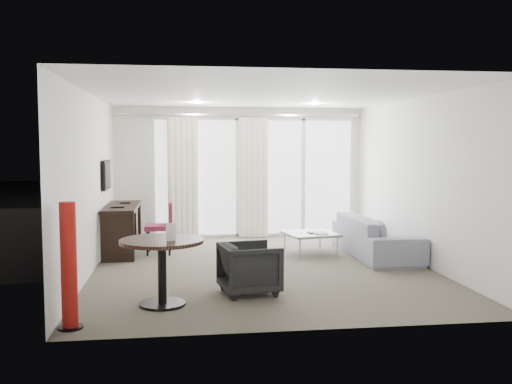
{
  "coord_description": "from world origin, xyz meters",
  "views": [
    {
      "loc": [
        -1.24,
        -8.47,
        1.86
      ],
      "look_at": [
        0.0,
        0.6,
        1.1
      ],
      "focal_mm": 40.0,
      "sensor_mm": 36.0,
      "label": 1
    }
  ],
  "objects": [
    {
      "name": "window_frame",
      "position": [
        0.3,
        2.97,
        1.2
      ],
      "size": [
        4.1,
        0.06,
        2.44
      ],
      "primitive_type": null,
      "color": "white",
      "rests_on": "ground"
    },
    {
      "name": "curtain_track",
      "position": [
        0.0,
        2.82,
        2.45
      ],
      "size": [
        4.8,
        0.04,
        0.04
      ],
      "primitive_type": null,
      "color": "#B2B2B7",
      "rests_on": "ceiling"
    },
    {
      "name": "balustrade",
      "position": [
        0.3,
        5.95,
        0.5
      ],
      "size": [
        5.5,
        0.06,
        1.05
      ],
      "primitive_type": null,
      "color": "#B2B2B7",
      "rests_on": "terrace_slab"
    },
    {
      "name": "coffee_table",
      "position": [
        0.98,
        0.92,
        0.18
      ],
      "size": [
        0.96,
        0.96,
        0.37
      ],
      "primitive_type": null,
      "rotation": [
        0.0,
        0.0,
        0.19
      ],
      "color": "gray",
      "rests_on": "floor"
    },
    {
      "name": "terrace_slab",
      "position": [
        0.3,
        4.5,
        -0.06
      ],
      "size": [
        5.6,
        3.0,
        0.12
      ],
      "primitive_type": "cube",
      "color": "#4D4D50",
      "rests_on": "ground"
    },
    {
      "name": "wall_front",
      "position": [
        0.0,
        -3.0,
        1.3
      ],
      "size": [
        5.0,
        0.0,
        2.6
      ],
      "primitive_type": "cube",
      "color": "silver",
      "rests_on": "ground"
    },
    {
      "name": "rattan_chair_a",
      "position": [
        0.68,
        4.78,
        0.37
      ],
      "size": [
        0.65,
        0.65,
        0.73
      ],
      "primitive_type": null,
      "rotation": [
        0.0,
        0.0,
        -0.39
      ],
      "color": "brown",
      "rests_on": "terrace_slab"
    },
    {
      "name": "wall_left",
      "position": [
        -2.5,
        0.0,
        1.3
      ],
      "size": [
        0.0,
        6.0,
        2.6
      ],
      "primitive_type": "cube",
      "color": "silver",
      "rests_on": "ground"
    },
    {
      "name": "tub_armchair",
      "position": [
        -0.37,
        -1.51,
        0.32
      ],
      "size": [
        0.81,
        0.79,
        0.64
      ],
      "primitive_type": "imported",
      "rotation": [
        0.0,
        0.0,
        1.74
      ],
      "color": "black",
      "rests_on": "floor"
    },
    {
      "name": "menu_card",
      "position": [
        -1.33,
        -2.01,
        0.72
      ],
      "size": [
        0.11,
        0.06,
        0.2
      ],
      "primitive_type": null,
      "rotation": [
        0.0,
        0.0,
        0.36
      ],
      "color": "white",
      "rests_on": "round_table"
    },
    {
      "name": "downlight_b",
      "position": [
        1.2,
        1.6,
        2.59
      ],
      "size": [
        0.12,
        0.12,
        0.02
      ],
      "primitive_type": "cylinder",
      "color": "#FFE0B2",
      "rests_on": "ceiling"
    },
    {
      "name": "downlight_a",
      "position": [
        -0.9,
        1.6,
        2.59
      ],
      "size": [
        0.12,
        0.12,
        0.02
      ],
      "primitive_type": "cylinder",
      "color": "#FFE0B2",
      "rests_on": "ceiling"
    },
    {
      "name": "window_panel",
      "position": [
        0.3,
        2.98,
        1.2
      ],
      "size": [
        4.0,
        0.02,
        2.38
      ],
      "primitive_type": null,
      "color": "white",
      "rests_on": "ground"
    },
    {
      "name": "floor",
      "position": [
        0.0,
        0.0,
        0.0
      ],
      "size": [
        5.0,
        6.0,
        0.0
      ],
      "primitive_type": "cube",
      "color": "#544F41",
      "rests_on": "ground"
    },
    {
      "name": "sofa",
      "position": [
        2.04,
        0.63,
        0.33
      ],
      "size": [
        0.89,
        2.27,
        0.66
      ],
      "primitive_type": "imported",
      "rotation": [
        0.0,
        0.0,
        1.57
      ],
      "color": "gray",
      "rests_on": "floor"
    },
    {
      "name": "round_table",
      "position": [
        -1.44,
        -1.89,
        0.39
      ],
      "size": [
        1.25,
        1.25,
        0.77
      ],
      "primitive_type": null,
      "rotation": [
        0.0,
        0.0,
        -0.37
      ],
      "color": "black",
      "rests_on": "floor"
    },
    {
      "name": "rattan_table",
      "position": [
        1.54,
        3.77,
        0.27
      ],
      "size": [
        0.7,
        0.7,
        0.55
      ],
      "primitive_type": null,
      "rotation": [
        0.0,
        0.0,
        -0.35
      ],
      "color": "brown",
      "rests_on": "terrace_slab"
    },
    {
      "name": "remote",
      "position": [
        0.96,
        0.86,
        0.36
      ],
      "size": [
        0.06,
        0.16,
        0.02
      ],
      "primitive_type": null,
      "rotation": [
        0.0,
        0.0,
        0.1
      ],
      "color": "black",
      "rests_on": "coffee_table"
    },
    {
      "name": "desk_chair",
      "position": [
        -1.58,
        1.29,
        0.45
      ],
      "size": [
        0.49,
        0.46,
        0.9
      ],
      "primitive_type": null,
      "rotation": [
        0.0,
        0.0,
        -0.01
      ],
      "color": "maroon",
      "rests_on": "floor"
    },
    {
      "name": "curtain_right",
      "position": [
        0.25,
        2.82,
        1.2
      ],
      "size": [
        0.6,
        0.2,
        2.38
      ],
      "primitive_type": null,
      "color": "white",
      "rests_on": "ground"
    },
    {
      "name": "tv",
      "position": [
        -2.46,
        1.45,
        1.35
      ],
      "size": [
        0.05,
        0.8,
        0.5
      ],
      "primitive_type": null,
      "color": "black",
      "rests_on": "wall_left"
    },
    {
      "name": "red_lamp",
      "position": [
        -2.34,
        -2.61,
        0.65
      ],
      "size": [
        0.27,
        0.27,
        1.29
      ],
      "primitive_type": "cylinder",
      "rotation": [
        0.0,
        0.0,
        -0.06
      ],
      "color": "maroon",
      "rests_on": "floor"
    },
    {
      "name": "ceiling",
      "position": [
        0.0,
        0.0,
        2.6
      ],
      "size": [
        5.0,
        6.0,
        0.0
      ],
      "primitive_type": "cube",
      "color": "white",
      "rests_on": "ground"
    },
    {
      "name": "curtain_left",
      "position": [
        -1.15,
        2.82,
        1.2
      ],
      "size": [
        0.6,
        0.2,
        2.38
      ],
      "primitive_type": null,
      "color": "white",
      "rests_on": "ground"
    },
    {
      "name": "wall_right",
      "position": [
        2.5,
        0.0,
        1.3
      ],
      "size": [
        0.0,
        6.0,
        2.6
      ],
      "primitive_type": "cube",
      "color": "silver",
      "rests_on": "ground"
    },
    {
      "name": "desk",
      "position": [
        -2.21,
        1.48,
        0.41
      ],
      "size": [
        0.55,
        1.75,
        0.82
      ],
      "primitive_type": null,
      "color": "black",
      "rests_on": "floor"
    },
    {
      "name": "magazine",
      "position": [
        1.12,
        0.79,
        0.36
      ],
      "size": [
        0.21,
        0.27,
        0.02
      ],
      "primitive_type": null,
      "rotation": [
        0.0,
        0.0,
        0.01
      ],
      "color": "gray",
      "rests_on": "coffee_table"
    },
    {
      "name": "rattan_chair_b",
      "position": [
        1.56,
        5.16,
        0.39
      ],
      "size": [
        0.65,
        0.65,
        0.79
      ],
      "primitive_type": null,
      "rotation": [
        0.0,
        0.0,
        0.24
      ],
      "color": "brown",
      "rests_on": "terrace_slab"
    }
  ]
}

